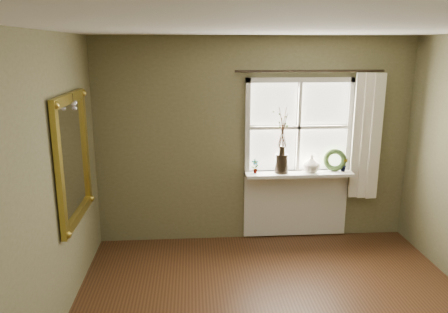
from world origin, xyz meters
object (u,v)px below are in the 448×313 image
wreath (335,162)px  gilt_mirror (73,158)px  cream_vase (311,164)px  dark_jug (282,163)px

wreath → gilt_mirror: bearing=-144.8°
cream_vase → wreath: 0.31m
cream_vase → gilt_mirror: size_ratio=0.17×
dark_jug → wreath: size_ratio=0.84×
wreath → dark_jug: bearing=-160.2°
dark_jug → gilt_mirror: bearing=-157.1°
dark_jug → cream_vase: dark_jug is taller
dark_jug → wreath: 0.70m
dark_jug → wreath: bearing=3.3°
cream_vase → gilt_mirror: gilt_mirror is taller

